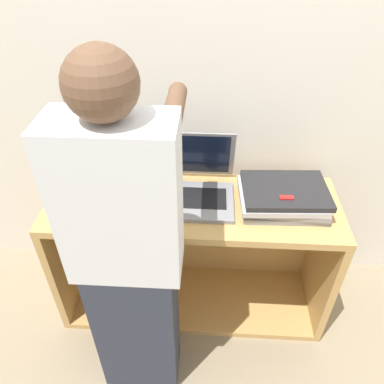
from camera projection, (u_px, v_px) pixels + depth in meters
ground_plane at (190, 335)px, 2.01m from camera, size 12.00×12.00×0.00m
wall_back at (197, 77)px, 1.72m from camera, size 8.00×0.05×2.40m
cart at (193, 246)px, 2.03m from camera, size 1.38×0.47×0.73m
laptop_open at (194, 185)px, 1.76m from camera, size 0.38×0.36×0.29m
laptop_stack_left at (105, 194)px, 1.74m from camera, size 0.40×0.31×0.08m
laptop_stack_right at (283, 197)px, 1.70m from camera, size 0.40×0.30×0.10m
person at (129, 259)px, 1.40m from camera, size 0.40×0.52×1.58m
inventory_tag at (287, 198)px, 1.61m from camera, size 0.06×0.02×0.01m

